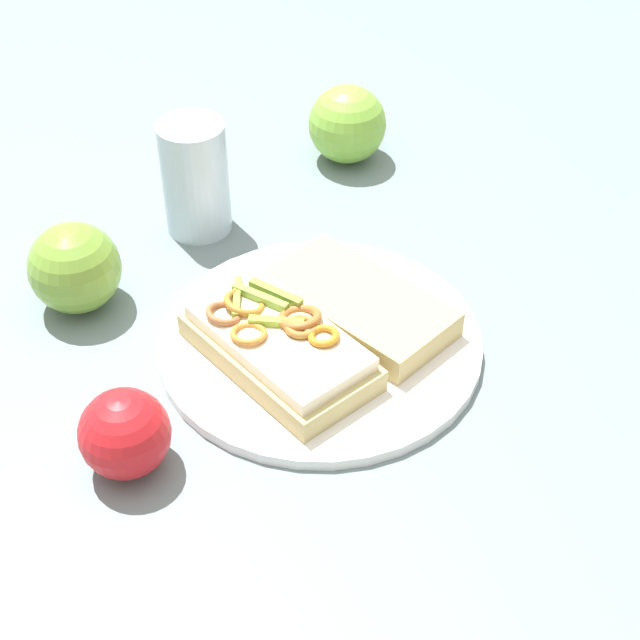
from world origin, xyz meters
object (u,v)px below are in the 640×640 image
object	(u,v)px
apple_0	(125,434)
apple_2	(347,124)
plate	(320,342)
apple_1	(75,268)
drinking_glass	(195,178)
bread_slice_side	(359,305)
sandwich	(279,344)

from	to	relation	value
apple_0	apple_2	world-z (taller)	apple_2
plate	apple_1	xyz separation A→B (m)	(-0.06, 0.21, 0.04)
apple_2	drinking_glass	bearing A→B (deg)	160.76
bread_slice_side	drinking_glass	distance (m)	0.21
bread_slice_side	apple_2	size ratio (longest dim) A/B	1.96
apple_2	apple_0	bearing A→B (deg)	-171.68
plate	drinking_glass	world-z (taller)	drinking_glass
plate	apple_2	bearing A→B (deg)	24.43
drinking_glass	apple_2	bearing A→B (deg)	-19.24
plate	apple_0	world-z (taller)	apple_0
plate	apple_0	distance (m)	0.20
apple_0	drinking_glass	size ratio (longest dim) A/B	0.60
sandwich	plate	bearing A→B (deg)	-91.93
plate	apple_1	world-z (taller)	apple_1
apple_1	apple_2	world-z (taller)	apple_2
apple_1	apple_2	size ratio (longest dim) A/B	0.98
sandwich	drinking_glass	world-z (taller)	drinking_glass
sandwich	bread_slice_side	size ratio (longest dim) A/B	1.13
sandwich	apple_2	bearing A→B (deg)	-51.70
plate	bread_slice_side	xyz separation A→B (m)	(0.04, -0.01, 0.02)
plate	sandwich	bearing A→B (deg)	158.90
apple_0	sandwich	bearing A→B (deg)	-16.60
sandwich	apple_2	world-z (taller)	apple_2
drinking_glass	plate	bearing A→B (deg)	-115.91
apple_2	drinking_glass	size ratio (longest dim) A/B	0.73
bread_slice_side	sandwich	bearing A→B (deg)	83.94
apple_1	plate	bearing A→B (deg)	-75.03
sandwich	apple_1	distance (m)	0.20
bread_slice_side	apple_0	xyz separation A→B (m)	(-0.23, 0.07, 0.01)
apple_1	apple_0	bearing A→B (deg)	-129.24
apple_0	apple_1	size ratio (longest dim) A/B	0.84
drinking_glass	sandwich	bearing A→B (deg)	-127.29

